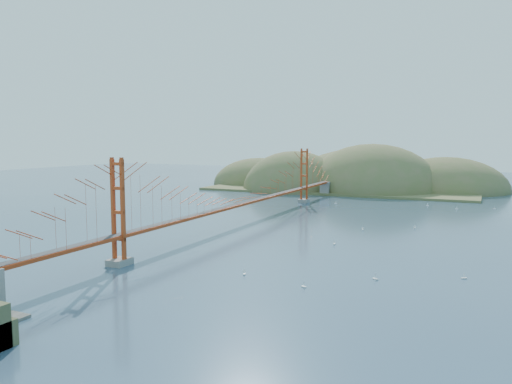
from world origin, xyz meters
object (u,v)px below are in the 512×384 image
at_px(sailboat_2, 375,278).
at_px(sailboat_0, 334,243).
at_px(sailboat_1, 363,229).
at_px(bridge, 243,180).

distance_m(sailboat_2, sailboat_0, 16.34).
distance_m(sailboat_1, sailboat_0, 12.20).
relative_size(bridge, sailboat_1, 145.84).
xyz_separation_m(bridge, sailboat_0, (18.19, -10.01, -6.86)).
distance_m(bridge, sailboat_2, 36.40).
bearing_deg(sailboat_1, sailboat_2, -74.68).
bearing_deg(sailboat_2, bridge, 137.46).
bearing_deg(sailboat_0, bridge, 151.18).
bearing_deg(bridge, sailboat_2, -42.54).
relative_size(sailboat_2, sailboat_1, 1.10).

